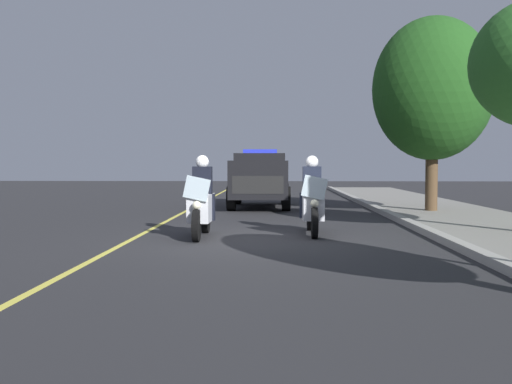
{
  "coord_description": "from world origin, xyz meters",
  "views": [
    {
      "loc": [
        11.71,
        0.45,
        1.53
      ],
      "look_at": [
        -1.37,
        0.0,
        0.9
      ],
      "focal_mm": 40.73,
      "sensor_mm": 36.0,
      "label": 1
    }
  ],
  "objects_px": {
    "police_motorcycle_lead_right": "(312,202)",
    "tree_far_back": "(433,89)",
    "police_motorcycle_lead_left": "(201,204)",
    "police_suv": "(260,177)"
  },
  "relations": [
    {
      "from": "police_motorcycle_lead_left",
      "to": "police_suv",
      "type": "height_order",
      "value": "police_suv"
    },
    {
      "from": "police_motorcycle_lead_right",
      "to": "tree_far_back",
      "type": "height_order",
      "value": "tree_far_back"
    },
    {
      "from": "police_motorcycle_lead_right",
      "to": "police_motorcycle_lead_left",
      "type": "bearing_deg",
      "value": -75.71
    },
    {
      "from": "police_suv",
      "to": "police_motorcycle_lead_right",
      "type": "bearing_deg",
      "value": 9.84
    },
    {
      "from": "police_motorcycle_lead_left",
      "to": "police_suv",
      "type": "distance_m",
      "value": 8.52
    },
    {
      "from": "police_motorcycle_lead_left",
      "to": "police_motorcycle_lead_right",
      "type": "relative_size",
      "value": 1.0
    },
    {
      "from": "police_motorcycle_lead_right",
      "to": "tree_far_back",
      "type": "bearing_deg",
      "value": 143.35
    },
    {
      "from": "police_motorcycle_lead_left",
      "to": "police_motorcycle_lead_right",
      "type": "height_order",
      "value": "same"
    },
    {
      "from": "police_motorcycle_lead_right",
      "to": "police_suv",
      "type": "bearing_deg",
      "value": -170.16
    },
    {
      "from": "police_motorcycle_lead_right",
      "to": "tree_far_back",
      "type": "xyz_separation_m",
      "value": [
        -5.37,
        3.99,
        3.12
      ]
    }
  ]
}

